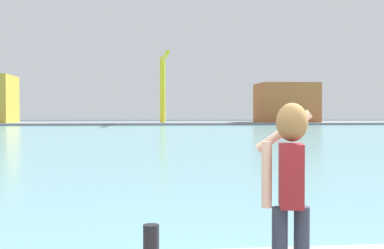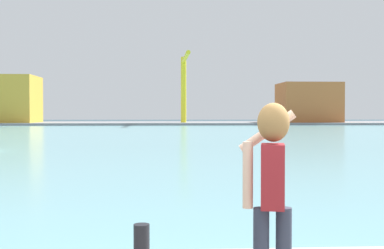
{
  "view_description": "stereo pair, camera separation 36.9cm",
  "coord_description": "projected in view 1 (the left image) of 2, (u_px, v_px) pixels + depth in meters",
  "views": [
    {
      "loc": [
        -1.76,
        -3.88,
        2.17
      ],
      "look_at": [
        -0.94,
        3.97,
        1.99
      ],
      "focal_mm": 46.02,
      "sensor_mm": 36.0,
      "label": 1
    },
    {
      "loc": [
        -1.39,
        -3.91,
        2.17
      ],
      "look_at": [
        -0.94,
        3.97,
        1.99
      ],
      "focal_mm": 46.02,
      "sensor_mm": 36.0,
      "label": 2
    }
  ],
  "objects": [
    {
      "name": "harbor_bollard",
      "position": [
        151.0,
        242.0,
        5.55
      ],
      "size": [
        0.18,
        0.18,
        0.39
      ],
      "primitive_type": "cylinder",
      "color": "black",
      "rests_on": "quay_promenade"
    },
    {
      "name": "far_shore_dock",
      "position": [
        150.0,
        123.0,
        95.57
      ],
      "size": [
        140.0,
        20.0,
        0.42
      ],
      "primitive_type": "cube",
      "color": "gray",
      "rests_on": "ground_plane"
    },
    {
      "name": "port_crane",
      "position": [
        163.0,
        79.0,
        88.59
      ],
      "size": [
        1.08,
        13.99,
        12.18
      ],
      "color": "yellow",
      "rests_on": "far_shore_dock"
    },
    {
      "name": "ground_plane",
      "position": [
        157.0,
        133.0,
        53.81
      ],
      "size": [
        220.0,
        220.0,
        0.0
      ],
      "primitive_type": "plane",
      "color": "#334751"
    },
    {
      "name": "harbor_water",
      "position": [
        157.0,
        132.0,
        55.8
      ],
      "size": [
        140.0,
        100.0,
        0.02
      ],
      "primitive_type": "cube",
      "color": "#6BA8B2",
      "rests_on": "ground_plane"
    },
    {
      "name": "warehouse_right",
      "position": [
        286.0,
        103.0,
        96.16
      ],
      "size": [
        11.03,
        9.35,
        7.56
      ],
      "primitive_type": "cube",
      "color": "#B26633",
      "rests_on": "far_shore_dock"
    },
    {
      "name": "person_photographer",
      "position": [
        290.0,
        179.0,
        4.34
      ],
      "size": [
        0.53,
        0.57,
        1.74
      ],
      "rotation": [
        0.0,
        0.0,
        1.36
      ],
      "color": "#2D3342",
      "rests_on": "quay_promenade"
    }
  ]
}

